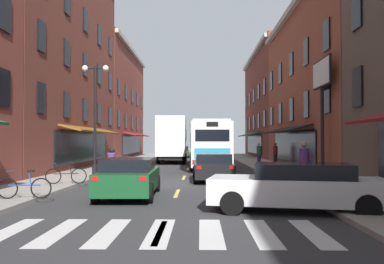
% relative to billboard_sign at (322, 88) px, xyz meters
% --- Properties ---
extents(ground_plane, '(34.80, 80.00, 0.10)m').
position_rel_billboard_sign_xyz_m(ground_plane, '(-7.05, -1.81, -4.70)').
color(ground_plane, '#333335').
extents(lane_centre_dashes, '(0.14, 73.90, 0.01)m').
position_rel_billboard_sign_xyz_m(lane_centre_dashes, '(-7.05, -2.06, -4.65)').
color(lane_centre_dashes, '#DBCC4C').
rests_on(lane_centre_dashes, ground).
extents(crosswalk_near, '(7.10, 2.80, 0.01)m').
position_rel_billboard_sign_xyz_m(crosswalk_near, '(-7.05, -11.81, -4.65)').
color(crosswalk_near, silver).
rests_on(crosswalk_near, ground).
extents(sidewalk_left, '(3.00, 80.00, 0.14)m').
position_rel_billboard_sign_xyz_m(sidewalk_left, '(-12.95, -1.81, -4.58)').
color(sidewalk_left, gray).
rests_on(sidewalk_left, ground).
extents(sidewalk_right, '(3.00, 80.00, 0.14)m').
position_rel_billboard_sign_xyz_m(sidewalk_right, '(-1.15, -1.81, -4.58)').
color(sidewalk_right, gray).
rests_on(sidewalk_right, ground).
extents(billboard_sign, '(0.40, 2.79, 5.98)m').
position_rel_billboard_sign_xyz_m(billboard_sign, '(0.00, 0.00, 0.00)').
color(billboard_sign, black).
rests_on(billboard_sign, sidewalk_right).
extents(transit_bus, '(2.88, 11.37, 3.33)m').
position_rel_billboard_sign_xyz_m(transit_bus, '(-5.60, 9.37, -2.91)').
color(transit_bus, silver).
rests_on(transit_bus, ground).
extents(box_truck, '(2.58, 7.98, 4.03)m').
position_rel_billboard_sign_xyz_m(box_truck, '(-8.67, 15.79, -2.56)').
color(box_truck, '#B21E19').
rests_on(box_truck, ground).
extents(sedan_near, '(2.03, 4.33, 1.35)m').
position_rel_billboard_sign_xyz_m(sedan_near, '(-5.56, -0.58, -3.96)').
color(sedan_near, black).
rests_on(sedan_near, ground).
extents(sedan_mid, '(5.04, 2.67, 1.34)m').
position_rel_billboard_sign_xyz_m(sedan_mid, '(-3.46, -9.21, -3.95)').
color(sedan_mid, silver).
rests_on(sedan_mid, ground).
extents(sedan_far, '(2.02, 4.45, 1.36)m').
position_rel_billboard_sign_xyz_m(sedan_far, '(-8.67, -6.33, -3.95)').
color(sedan_far, '#144723').
rests_on(sedan_far, ground).
extents(sedan_rear, '(2.04, 4.39, 1.34)m').
position_rel_billboard_sign_xyz_m(sedan_rear, '(-8.43, 27.64, -3.97)').
color(sedan_rear, '#144723').
rests_on(sedan_rear, ground).
extents(motorcycle_rider, '(0.62, 2.07, 1.66)m').
position_rel_billboard_sign_xyz_m(motorcycle_rider, '(-10.16, -2.36, -3.95)').
color(motorcycle_rider, black).
rests_on(motorcycle_rider, ground).
extents(bicycle_near, '(1.69, 0.53, 0.91)m').
position_rel_billboard_sign_xyz_m(bicycle_near, '(-11.91, -3.33, -4.15)').
color(bicycle_near, black).
rests_on(bicycle_near, sidewalk_left).
extents(bicycle_mid, '(1.71, 0.48, 0.91)m').
position_rel_billboard_sign_xyz_m(bicycle_mid, '(-11.76, -7.81, -4.15)').
color(bicycle_mid, black).
rests_on(bicycle_mid, sidewalk_left).
extents(pedestrian_near, '(0.52, 0.41, 1.80)m').
position_rel_billboard_sign_xyz_m(pedestrian_near, '(-2.13, -4.74, -3.56)').
color(pedestrian_near, '#B29947').
rests_on(pedestrian_near, sidewalk_right).
extents(pedestrian_mid, '(0.36, 0.36, 1.70)m').
position_rel_billboard_sign_xyz_m(pedestrian_mid, '(-1.64, 10.76, -3.64)').
color(pedestrian_mid, navy).
rests_on(pedestrian_mid, sidewalk_right).
extents(pedestrian_far, '(0.36, 0.36, 1.69)m').
position_rel_billboard_sign_xyz_m(pedestrian_far, '(-0.44, 10.46, -3.65)').
color(pedestrian_far, black).
rests_on(pedestrian_far, sidewalk_right).
extents(street_lamp_twin, '(1.42, 0.32, 5.83)m').
position_rel_billboard_sign_xyz_m(street_lamp_twin, '(-11.72, 0.65, -1.30)').
color(street_lamp_twin, black).
rests_on(street_lamp_twin, sidewalk_left).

